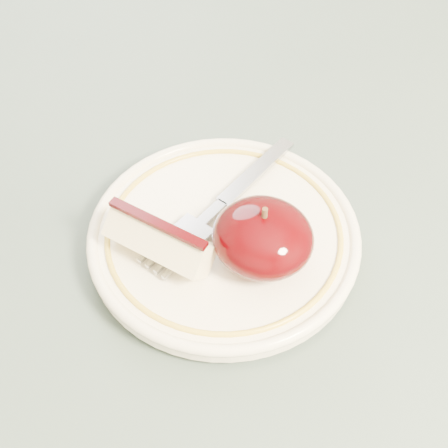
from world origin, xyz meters
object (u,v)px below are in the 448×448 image
at_px(table, 207,282).
at_px(fork, 221,204).
at_px(plate, 224,236).
at_px(apple_half, 263,237).

distance_m(table, fork, 0.11).
distance_m(plate, apple_half, 0.04).
bearing_deg(apple_half, fork, 149.66).
bearing_deg(apple_half, table, 158.67).
bearing_deg(table, apple_half, -21.33).
xyz_separation_m(table, plate, (0.03, -0.02, 0.10)).
distance_m(plate, fork, 0.03).
xyz_separation_m(table, apple_half, (0.06, -0.02, 0.13)).
bearing_deg(plate, apple_half, -12.31).
xyz_separation_m(plate, fork, (-0.01, 0.02, 0.01)).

